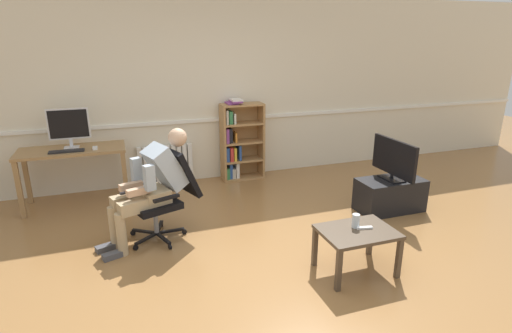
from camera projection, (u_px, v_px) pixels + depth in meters
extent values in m
plane|color=olive|center=(270.00, 260.00, 4.03)|extent=(18.00, 18.00, 0.00)
cube|color=beige|center=(206.00, 91.00, 6.00)|extent=(12.00, 0.10, 2.70)
cube|color=white|center=(208.00, 120.00, 6.07)|extent=(12.00, 0.03, 0.05)
cube|color=#9E7547|center=(19.00, 190.00, 4.85)|extent=(0.06, 0.06, 0.72)
cube|color=#9E7547|center=(125.00, 179.00, 5.23)|extent=(0.06, 0.06, 0.72)
cube|color=#9E7547|center=(124.00, 168.00, 5.67)|extent=(0.06, 0.06, 0.72)
cube|color=#9E7547|center=(27.00, 177.00, 5.29)|extent=(0.06, 0.06, 0.72)
cube|color=#9E7547|center=(72.00, 150.00, 5.15)|extent=(1.29, 0.57, 0.04)
cube|color=silver|center=(72.00, 147.00, 5.19)|extent=(0.18, 0.14, 0.01)
cube|color=silver|center=(71.00, 143.00, 5.19)|extent=(0.04, 0.02, 0.10)
cube|color=silver|center=(69.00, 124.00, 5.12)|extent=(0.50, 0.02, 0.39)
cube|color=black|center=(68.00, 124.00, 5.10)|extent=(0.46, 0.00, 0.35)
cube|color=black|center=(67.00, 151.00, 5.00)|extent=(0.41, 0.12, 0.02)
cube|color=white|center=(95.00, 148.00, 5.12)|extent=(0.06, 0.10, 0.03)
cube|color=#AD7F4C|center=(223.00, 144.00, 6.08)|extent=(0.03, 0.28, 1.17)
cube|color=#AD7F4C|center=(261.00, 140.00, 6.27)|extent=(0.03, 0.28, 1.17)
cube|color=#AD7F4C|center=(240.00, 140.00, 6.30)|extent=(0.61, 0.02, 1.17)
cube|color=#AD7F4C|center=(243.00, 177.00, 6.35)|extent=(0.58, 0.28, 0.03)
cube|color=#AD7F4C|center=(243.00, 160.00, 6.26)|extent=(0.58, 0.28, 0.03)
cube|color=#AD7F4C|center=(242.00, 142.00, 6.18)|extent=(0.58, 0.28, 0.03)
cube|color=#AD7F4C|center=(242.00, 124.00, 6.09)|extent=(0.58, 0.28, 0.03)
cube|color=#AD7F4C|center=(242.00, 105.00, 6.00)|extent=(0.58, 0.28, 0.03)
cube|color=#38844C|center=(227.00, 173.00, 6.24)|extent=(0.05, 0.19, 0.17)
cube|color=#2D519E|center=(227.00, 154.00, 6.14)|extent=(0.05, 0.19, 0.21)
cube|color=#89428E|center=(226.00, 136.00, 6.04)|extent=(0.04, 0.19, 0.22)
cube|color=beige|center=(226.00, 117.00, 5.96)|extent=(0.03, 0.19, 0.21)
cube|color=#2D519E|center=(230.00, 170.00, 6.26)|extent=(0.05, 0.19, 0.24)
cube|color=red|center=(231.00, 154.00, 6.15)|extent=(0.05, 0.19, 0.21)
cube|color=black|center=(229.00, 135.00, 6.08)|extent=(0.05, 0.19, 0.21)
cube|color=#38844C|center=(229.00, 117.00, 6.01)|extent=(0.05, 0.19, 0.19)
cube|color=beige|center=(233.00, 173.00, 6.28)|extent=(0.05, 0.19, 0.15)
cube|color=gold|center=(234.00, 153.00, 6.18)|extent=(0.04, 0.19, 0.20)
cube|color=orange|center=(235.00, 137.00, 6.12)|extent=(0.03, 0.19, 0.15)
cube|color=white|center=(234.00, 118.00, 6.03)|extent=(0.03, 0.19, 0.15)
cube|color=white|center=(236.00, 169.00, 6.29)|extent=(0.05, 0.19, 0.24)
cube|color=#2D519E|center=(239.00, 152.00, 6.20)|extent=(0.03, 0.19, 0.24)
cube|color=#89428E|center=(232.00, 103.00, 5.98)|extent=(0.16, 0.22, 0.02)
cube|color=#89428E|center=(236.00, 102.00, 5.96)|extent=(0.16, 0.22, 0.02)
cube|color=white|center=(236.00, 100.00, 5.96)|extent=(0.16, 0.22, 0.02)
cube|color=white|center=(140.00, 168.00, 5.89)|extent=(0.06, 0.08, 0.59)
cube|color=white|center=(146.00, 167.00, 5.92)|extent=(0.06, 0.08, 0.59)
cube|color=white|center=(152.00, 166.00, 5.94)|extent=(0.06, 0.08, 0.59)
cube|color=white|center=(157.00, 166.00, 5.97)|extent=(0.06, 0.08, 0.59)
cube|color=white|center=(163.00, 165.00, 6.00)|extent=(0.06, 0.08, 0.59)
cube|color=white|center=(169.00, 165.00, 6.02)|extent=(0.06, 0.08, 0.59)
cube|color=white|center=(174.00, 164.00, 6.05)|extent=(0.06, 0.08, 0.59)
cube|color=white|center=(179.00, 164.00, 6.07)|extent=(0.06, 0.08, 0.59)
cube|color=white|center=(185.00, 163.00, 6.10)|extent=(0.06, 0.08, 0.59)
cube|color=white|center=(190.00, 163.00, 6.12)|extent=(0.06, 0.08, 0.59)
cube|color=black|center=(163.00, 238.00, 4.32)|extent=(0.13, 0.29, 0.02)
cylinder|color=black|center=(170.00, 247.00, 4.22)|extent=(0.04, 0.06, 0.06)
cube|color=black|center=(171.00, 231.00, 4.48)|extent=(0.30, 0.04, 0.02)
cylinder|color=black|center=(184.00, 232.00, 4.54)|extent=(0.06, 0.02, 0.06)
cube|color=black|center=(159.00, 227.00, 4.57)|extent=(0.12, 0.30, 0.02)
cylinder|color=black|center=(162.00, 224.00, 4.73)|extent=(0.04, 0.06, 0.06)
cube|color=black|center=(145.00, 231.00, 4.47)|extent=(0.27, 0.20, 0.02)
cylinder|color=black|center=(133.00, 233.00, 4.52)|extent=(0.06, 0.05, 0.06)
cube|color=black|center=(146.00, 239.00, 4.31)|extent=(0.26, 0.21, 0.02)
cylinder|color=black|center=(136.00, 248.00, 4.20)|extent=(0.06, 0.05, 0.06)
cylinder|color=gray|center=(156.00, 220.00, 4.38)|extent=(0.05, 0.05, 0.30)
cube|color=black|center=(154.00, 204.00, 4.32)|extent=(0.59, 0.59, 0.07)
cube|color=black|center=(181.00, 172.00, 4.44)|extent=(0.41, 0.50, 0.54)
cube|color=black|center=(145.00, 184.00, 4.48)|extent=(0.28, 0.14, 0.03)
cube|color=black|center=(166.00, 198.00, 4.10)|extent=(0.28, 0.14, 0.03)
cube|color=tan|center=(154.00, 195.00, 4.29)|extent=(0.36, 0.41, 0.14)
cube|color=#A3B2C1|center=(165.00, 167.00, 4.30)|extent=(0.50, 0.46, 0.52)
sphere|color=#D6A884|center=(178.00, 137.00, 4.30)|extent=(0.20, 0.20, 0.20)
cube|color=black|center=(127.00, 192.00, 4.09)|extent=(0.15, 0.08, 0.02)
cube|color=tan|center=(131.00, 199.00, 4.25)|extent=(0.44, 0.26, 0.13)
cylinder|color=tan|center=(114.00, 227.00, 4.20)|extent=(0.10, 0.10, 0.46)
cube|color=#4C4C51|center=(107.00, 247.00, 4.21)|extent=(0.24, 0.16, 0.06)
cube|color=tan|center=(139.00, 205.00, 4.10)|extent=(0.44, 0.26, 0.13)
cylinder|color=tan|center=(122.00, 234.00, 4.06)|extent=(0.10, 0.10, 0.46)
cube|color=#4C4C51|center=(114.00, 255.00, 4.06)|extent=(0.24, 0.16, 0.06)
cube|color=#A3B2C1|center=(136.00, 170.00, 4.27)|extent=(0.12, 0.11, 0.26)
cube|color=#D6A884|center=(131.00, 186.00, 4.21)|extent=(0.25, 0.15, 0.07)
cube|color=#A3B2C1|center=(149.00, 178.00, 4.03)|extent=(0.12, 0.11, 0.26)
cube|color=#D6A884|center=(138.00, 191.00, 4.06)|extent=(0.25, 0.15, 0.07)
cube|color=black|center=(390.00, 195.00, 5.12)|extent=(0.83, 0.43, 0.41)
cube|color=black|center=(392.00, 179.00, 5.05)|extent=(0.20, 0.32, 0.02)
cylinder|color=black|center=(392.00, 176.00, 5.04)|extent=(0.04, 0.04, 0.05)
cube|color=black|center=(394.00, 157.00, 4.97)|extent=(0.05, 0.78, 0.44)
cube|color=white|center=(395.00, 157.00, 4.98)|extent=(0.01, 0.73, 0.40)
cube|color=#4C3D2D|center=(339.00, 271.00, 3.48)|extent=(0.04, 0.04, 0.39)
cube|color=#4C3D2D|center=(399.00, 258.00, 3.68)|extent=(0.04, 0.04, 0.39)
cube|color=#4C3D2D|center=(370.00, 236.00, 4.08)|extent=(0.04, 0.04, 0.39)
cube|color=#4C3D2D|center=(315.00, 247.00, 3.88)|extent=(0.04, 0.04, 0.39)
cube|color=#4C3D2D|center=(357.00, 232.00, 3.71)|extent=(0.68, 0.50, 0.03)
cylinder|color=silver|center=(356.00, 221.00, 3.75)|extent=(0.07, 0.07, 0.13)
cube|color=white|center=(364.00, 228.00, 3.74)|extent=(0.15, 0.06, 0.02)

